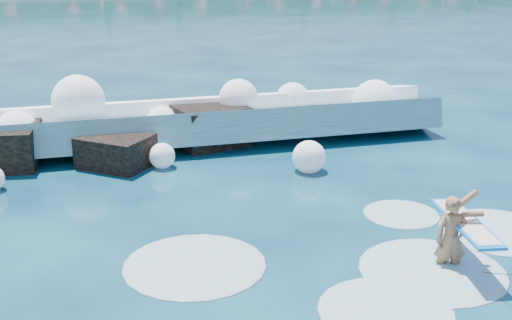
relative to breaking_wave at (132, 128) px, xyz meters
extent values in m
plane|color=#07233F|center=(0.57, -7.57, -0.53)|extent=(200.00, 200.00, 0.00)
cube|color=teal|center=(0.00, -0.16, -0.09)|extent=(17.61, 2.68, 1.47)
cube|color=white|center=(0.00, 0.64, 0.35)|extent=(17.61, 1.24, 0.69)
cube|color=black|center=(-0.53, -1.60, -0.20)|extent=(2.12, 2.07, 0.93)
cube|color=black|center=(2.17, -0.40, -0.07)|extent=(2.18, 1.93, 1.30)
imported|color=#966846|center=(4.71, -8.65, -0.02)|extent=(0.64, 0.49, 1.55)
cube|color=#0E7CF0|center=(4.99, -8.60, 0.25)|extent=(0.82, 2.17, 0.05)
cube|color=silver|center=(4.99, -8.60, 0.26)|extent=(0.70, 1.99, 0.05)
cylinder|color=black|center=(4.89, -9.85, -0.08)|extent=(0.01, 0.91, 0.43)
sphere|color=white|center=(-2.96, -0.36, 0.22)|extent=(1.11, 1.11, 1.11)
sphere|color=white|center=(-1.36, 0.19, 0.81)|extent=(1.42, 1.42, 1.42)
sphere|color=white|center=(0.84, -0.08, 0.11)|extent=(0.93, 0.93, 0.93)
sphere|color=white|center=(3.04, -0.06, 0.67)|extent=(1.13, 1.13, 1.13)
sphere|color=white|center=(4.84, 0.45, 0.42)|extent=(1.03, 1.03, 1.03)
sphere|color=white|center=(7.21, -0.21, 0.34)|extent=(1.35, 1.35, 1.35)
sphere|color=white|center=(0.58, -2.02, -0.23)|extent=(0.66, 0.66, 0.66)
sphere|color=white|center=(4.06, -3.25, -0.17)|extent=(0.83, 0.83, 0.83)
ellipsoid|color=silver|center=(4.36, -8.71, -0.53)|extent=(2.54, 2.54, 0.13)
ellipsoid|color=silver|center=(3.01, -9.69, -0.53)|extent=(2.11, 2.11, 0.11)
ellipsoid|color=silver|center=(6.45, -7.61, -0.53)|extent=(2.29, 2.29, 0.11)
ellipsoid|color=silver|center=(0.45, -7.44, -0.53)|extent=(2.55, 2.55, 0.13)
ellipsoid|color=silver|center=(5.00, -6.33, -0.53)|extent=(1.59, 1.59, 0.08)
camera|label=1|loc=(-1.15, -17.45, 4.75)|focal=45.00mm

